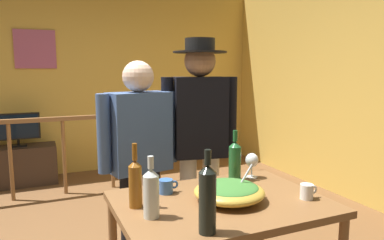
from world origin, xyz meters
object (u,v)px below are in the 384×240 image
(framed_picture, at_px, (35,49))
(wine_bottle_amber, at_px, (135,182))
(person_standing_left, at_px, (140,152))
(wine_glass, at_px, (252,161))
(wine_bottle_green, at_px, (235,160))
(wine_bottle_dark, at_px, (207,198))
(mug_blue, at_px, (166,186))
(stair_railing, at_px, (57,143))
(mug_white, at_px, (307,191))
(tv_console, at_px, (20,165))
(wine_bottle_clear, at_px, (151,192))
(person_standing_right, at_px, (200,131))
(serving_table, at_px, (221,216))
(flat_screen_tv, at_px, (17,127))
(salad_bowl, at_px, (229,191))

(framed_picture, relative_size, wine_bottle_amber, 1.56)
(person_standing_left, bearing_deg, wine_glass, 129.35)
(framed_picture, bearing_deg, wine_bottle_green, -72.16)
(wine_bottle_dark, bearing_deg, mug_blue, 89.39)
(stair_railing, distance_m, mug_white, 3.23)
(tv_console, bearing_deg, person_standing_left, -71.49)
(wine_bottle_dark, relative_size, mug_blue, 3.14)
(stair_railing, bearing_deg, wine_bottle_clear, -84.55)
(wine_bottle_green, bearing_deg, stair_railing, 110.28)
(wine_glass, xyz_separation_m, wine_bottle_green, (-0.13, 0.00, 0.02))
(wine_bottle_green, xyz_separation_m, person_standing_right, (-0.02, 0.50, 0.11))
(wine_bottle_amber, relative_size, mug_blue, 2.84)
(framed_picture, relative_size, serving_table, 0.47)
(wine_bottle_clear, height_order, person_standing_left, person_standing_left)
(wine_bottle_clear, height_order, mug_white, wine_bottle_clear)
(wine_glass, distance_m, wine_bottle_amber, 0.85)
(flat_screen_tv, distance_m, person_standing_right, 2.98)
(framed_picture, height_order, mug_white, framed_picture)
(mug_blue, bearing_deg, wine_bottle_dark, -90.61)
(mug_blue, bearing_deg, wine_bottle_amber, -147.91)
(person_standing_right, bearing_deg, stair_railing, -54.23)
(framed_picture, distance_m, tv_console, 1.57)
(framed_picture, relative_size, mug_white, 4.91)
(tv_console, xyz_separation_m, wine_bottle_clear, (0.71, -3.51, 0.67))
(flat_screen_tv, bearing_deg, person_standing_right, -62.62)
(flat_screen_tv, distance_m, wine_glass, 3.48)
(flat_screen_tv, xyz_separation_m, person_standing_right, (1.36, -2.63, 0.27))
(wine_bottle_green, height_order, person_standing_left, person_standing_left)
(wine_bottle_amber, relative_size, person_standing_left, 0.21)
(person_standing_left, bearing_deg, mug_blue, 78.56)
(flat_screen_tv, height_order, wine_bottle_green, wine_bottle_green)
(framed_picture, bearing_deg, person_standing_left, -78.11)
(mug_blue, xyz_separation_m, person_standing_right, (0.47, 0.56, 0.20))
(stair_railing, distance_m, person_standing_left, 2.13)
(serving_table, xyz_separation_m, wine_bottle_amber, (-0.45, 0.09, 0.22))
(person_standing_left, distance_m, person_standing_right, 0.49)
(flat_screen_tv, bearing_deg, wine_bottle_green, -66.19)
(stair_railing, bearing_deg, flat_screen_tv, 127.31)
(flat_screen_tv, distance_m, wine_bottle_dark, 3.85)
(stair_railing, relative_size, person_standing_left, 2.27)
(tv_console, xyz_separation_m, mug_blue, (0.89, -3.22, 0.59))
(wine_bottle_dark, bearing_deg, tv_console, 103.24)
(stair_railing, xyz_separation_m, mug_white, (1.14, -3.01, 0.21))
(wine_bottle_dark, xyz_separation_m, mug_white, (0.68, 0.15, -0.12))
(tv_console, relative_size, mug_white, 8.40)
(wine_glass, xyz_separation_m, wine_bottle_dark, (-0.62, -0.60, 0.05))
(tv_console, distance_m, serving_table, 3.65)
(wine_bottle_green, xyz_separation_m, wine_bottle_dark, (-0.49, -0.61, 0.03))
(salad_bowl, bearing_deg, mug_white, -20.30)
(mug_white, bearing_deg, serving_table, 158.87)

